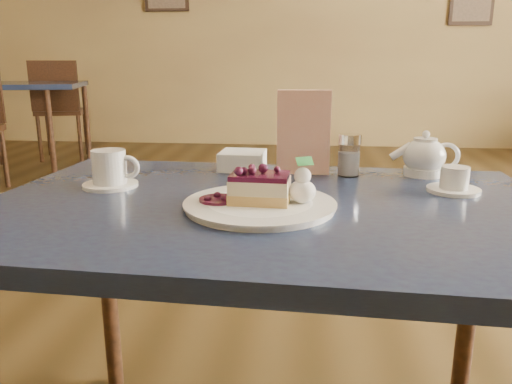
# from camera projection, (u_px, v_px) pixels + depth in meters

# --- Properties ---
(main_table) EXTENTS (1.13, 0.78, 0.68)m
(main_table) POSITION_uv_depth(u_px,v_px,m) (263.00, 237.00, 0.99)
(main_table) COLOR #192841
(main_table) RESTS_ON ground
(dessert_plate) EXTENTS (0.28, 0.28, 0.01)m
(dessert_plate) POSITION_uv_depth(u_px,v_px,m) (260.00, 205.00, 0.93)
(dessert_plate) COLOR white
(dessert_plate) RESTS_ON main_table
(cheesecake_slice) EXTENTS (0.11, 0.08, 0.05)m
(cheesecake_slice) POSITION_uv_depth(u_px,v_px,m) (260.00, 188.00, 0.92)
(cheesecake_slice) COLOR #BD8041
(cheesecake_slice) RESTS_ON dessert_plate
(whipped_cream) EXTENTS (0.05, 0.05, 0.05)m
(whipped_cream) POSITION_uv_depth(u_px,v_px,m) (302.00, 191.00, 0.92)
(whipped_cream) COLOR white
(whipped_cream) RESTS_ON dessert_plate
(berry_sauce) EXTENTS (0.07, 0.07, 0.01)m
(berry_sauce) POSITION_uv_depth(u_px,v_px,m) (219.00, 200.00, 0.93)
(berry_sauce) COLOR black
(berry_sauce) RESTS_ON dessert_plate
(coffee_set) EXTENTS (0.13, 0.12, 0.08)m
(coffee_set) POSITION_uv_depth(u_px,v_px,m) (111.00, 171.00, 1.08)
(coffee_set) COLOR white
(coffee_set) RESTS_ON main_table
(tea_set) EXTENTS (0.18, 0.26, 0.10)m
(tea_set) POSITION_uv_depth(u_px,v_px,m) (429.00, 162.00, 1.16)
(tea_set) COLOR white
(tea_set) RESTS_ON main_table
(menu_card) EXTENTS (0.13, 0.03, 0.20)m
(menu_card) POSITION_uv_depth(u_px,v_px,m) (304.00, 132.00, 1.20)
(menu_card) COLOR #FEE8CB
(menu_card) RESTS_ON main_table
(sugar_shaker) EXTENTS (0.05, 0.05, 0.10)m
(sugar_shaker) POSITION_uv_depth(u_px,v_px,m) (349.00, 155.00, 1.18)
(sugar_shaker) COLOR white
(sugar_shaker) RESTS_ON main_table
(napkin_stack) EXTENTS (0.11, 0.11, 0.05)m
(napkin_stack) POSITION_uv_depth(u_px,v_px,m) (243.00, 160.00, 1.27)
(napkin_stack) COLOR white
(napkin_stack) RESTS_ON main_table
(bg_table_far_left) EXTENTS (1.22, 1.89, 1.26)m
(bg_table_far_left) POSITION_uv_depth(u_px,v_px,m) (26.00, 165.00, 4.38)
(bg_table_far_left) COLOR #192841
(bg_table_far_left) RESTS_ON ground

